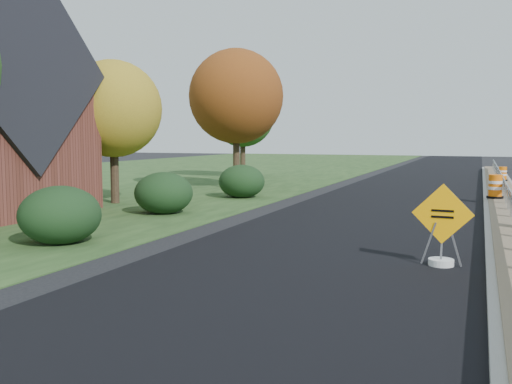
% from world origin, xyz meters
% --- Properties ---
extents(grass_verge_near, '(30.00, 120.00, 0.03)m').
position_xyz_m(grass_verge_near, '(-24.00, 10.00, 0.01)').
color(grass_verge_near, '#243F1B').
rests_on(grass_verge_near, ground).
extents(milled_overlay, '(7.20, 120.00, 0.01)m').
position_xyz_m(milled_overlay, '(-4.40, 10.00, 0.01)').
color(milled_overlay, black).
rests_on(milled_overlay, ground).
extents(median, '(1.60, 55.00, 0.23)m').
position_xyz_m(median, '(0.00, 8.00, 0.11)').
color(median, gray).
rests_on(median, ground).
extents(guardrail, '(0.10, 46.15, 0.72)m').
position_xyz_m(guardrail, '(0.00, 9.00, 0.73)').
color(guardrail, silver).
rests_on(guardrail, median).
extents(hedge_south, '(2.09, 2.09, 1.52)m').
position_xyz_m(hedge_south, '(-11.00, -6.00, 0.76)').
color(hedge_south, black).
rests_on(hedge_south, ground).
extents(hedge_mid, '(2.09, 2.09, 1.52)m').
position_xyz_m(hedge_mid, '(-11.50, 0.00, 0.76)').
color(hedge_mid, black).
rests_on(hedge_mid, ground).
extents(hedge_north, '(2.09, 2.09, 1.52)m').
position_xyz_m(hedge_north, '(-11.00, 6.00, 0.76)').
color(hedge_north, black).
rests_on(hedge_north, ground).
extents(tree_near_yellow, '(3.96, 3.96, 5.88)m').
position_xyz_m(tree_near_yellow, '(-15.00, 2.00, 3.89)').
color(tree_near_yellow, '#473523').
rests_on(tree_near_yellow, ground).
extents(tree_near_red, '(4.95, 4.95, 7.35)m').
position_xyz_m(tree_near_red, '(-13.00, 10.00, 4.86)').
color(tree_near_red, '#473523').
rests_on(tree_near_red, ground).
extents(tree_near_back, '(4.29, 4.29, 6.37)m').
position_xyz_m(tree_near_back, '(-16.00, 18.00, 4.21)').
color(tree_near_back, '#473523').
rests_on(tree_near_back, ground).
extents(caution_sign, '(1.28, 0.54, 1.77)m').
position_xyz_m(caution_sign, '(-1.69, -5.07, 0.45)').
color(caution_sign, white).
rests_on(caution_sign, ground).
extents(barrel_median_mid, '(0.67, 0.67, 0.98)m').
position_xyz_m(barrel_median_mid, '(-0.37, 7.75, 0.70)').
color(barrel_median_mid, black).
rests_on(barrel_median_mid, median).
extents(barrel_median_far, '(0.55, 0.55, 0.81)m').
position_xyz_m(barrel_median_far, '(0.25, 18.22, 0.62)').
color(barrel_median_far, black).
rests_on(barrel_median_far, median).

